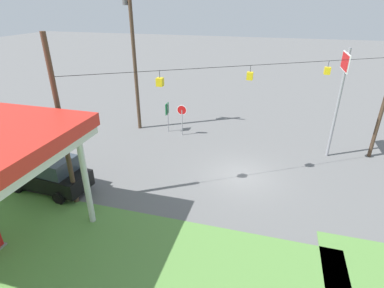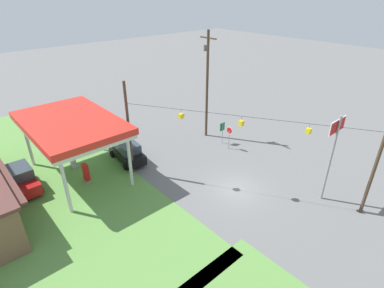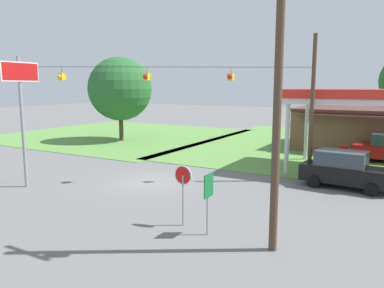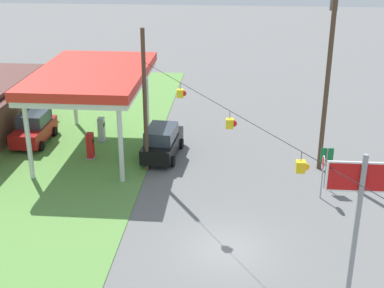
% 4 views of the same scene
% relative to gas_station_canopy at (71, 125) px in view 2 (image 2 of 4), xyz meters
% --- Properties ---
extents(ground_plane, '(160.00, 160.00, 0.00)m').
position_rel_gas_station_canopy_xyz_m(ground_plane, '(-11.03, -8.84, -4.93)').
color(ground_plane, slate).
extents(gas_station_canopy, '(10.53, 6.76, 5.43)m').
position_rel_gas_station_canopy_xyz_m(gas_station_canopy, '(0.00, 0.00, 0.00)').
color(gas_station_canopy, silver).
rests_on(gas_station_canopy, ground).
extents(fuel_pump_near, '(0.71, 0.56, 1.71)m').
position_rel_gas_station_canopy_xyz_m(fuel_pump_near, '(-1.45, -0.00, -4.11)').
color(fuel_pump_near, gray).
rests_on(fuel_pump_near, ground).
extents(fuel_pump_far, '(0.71, 0.56, 1.71)m').
position_rel_gas_station_canopy_xyz_m(fuel_pump_far, '(1.45, -0.00, -4.11)').
color(fuel_pump_far, gray).
rests_on(fuel_pump_far, ground).
extents(car_at_pumps_front, '(4.86, 2.39, 2.07)m').
position_rel_gas_station_canopy_xyz_m(car_at_pumps_front, '(-0.80, -4.50, -3.89)').
color(car_at_pumps_front, black).
rests_on(car_at_pumps_front, ground).
extents(car_at_pumps_rear, '(4.39, 2.12, 2.12)m').
position_rel_gas_station_canopy_xyz_m(car_at_pumps_rear, '(0.90, 4.50, -3.87)').
color(car_at_pumps_rear, '#AD1414').
rests_on(car_at_pumps_rear, ground).
extents(stop_sign_roadside, '(0.80, 0.08, 2.50)m').
position_rel_gas_station_canopy_xyz_m(stop_sign_roadside, '(-5.64, -13.83, -3.11)').
color(stop_sign_roadside, '#99999E').
rests_on(stop_sign_roadside, ground).
extents(stop_sign_overhead, '(0.22, 2.27, 7.22)m').
position_rel_gas_station_canopy_xyz_m(stop_sign_overhead, '(-16.34, -13.14, 0.21)').
color(stop_sign_overhead, gray).
rests_on(stop_sign_overhead, ground).
extents(route_sign, '(0.10, 0.70, 2.40)m').
position_rel_gas_station_canopy_xyz_m(route_sign, '(-4.30, -14.22, -3.22)').
color(route_sign, gray).
rests_on(route_sign, ground).
extents(utility_pole_main, '(2.20, 0.44, 11.55)m').
position_rel_gas_station_canopy_xyz_m(utility_pole_main, '(-1.71, -14.28, 1.48)').
color(utility_pole_main, '#4C3828').
rests_on(utility_pole_main, ground).
extents(signal_span_gantry, '(16.59, 10.24, 8.59)m').
position_rel_gas_station_canopy_xyz_m(signal_span_gantry, '(-11.03, -8.85, -0.31)').
color(signal_span_gantry, '#4C3828').
rests_on(signal_span_gantry, ground).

